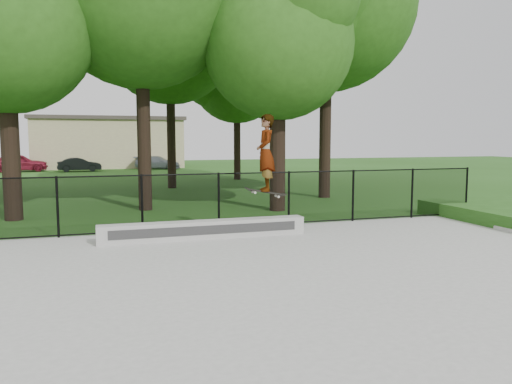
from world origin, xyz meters
The scene contains 10 objects.
ground centered at (0.00, 0.00, 0.00)m, with size 100.00×100.00×0.00m, color #255117.
concrete_slab centered at (0.00, 0.00, 0.03)m, with size 14.00×12.00×0.06m, color #9A9A95.
grind_ledge centered at (-0.64, 4.70, 0.28)m, with size 4.99×0.40×0.43m, color #ACABA7.
car_a centered at (-8.58, 33.68, 0.68)m, with size 1.60×3.95×1.35m, color maroon.
car_b centered at (-4.31, 32.65, 0.52)m, with size 1.09×2.84×1.03m, color black.
car_c centered at (1.63, 33.94, 0.52)m, with size 1.47×3.31×1.05m, color #8C959F.
skater_airborne centered at (0.83, 4.47, 2.08)m, with size 0.83×0.74×2.02m.
chainlink_fence centered at (0.00, 5.90, 0.81)m, with size 16.06×0.06×1.50m.
tree_row centered at (0.46, 13.82, 6.98)m, with size 20.91×18.27×11.48m.
distant_building centered at (-2.00, 38.00, 2.16)m, with size 12.40×6.40×4.30m.
Camera 1 is at (-3.06, -6.93, 2.45)m, focal length 35.00 mm.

